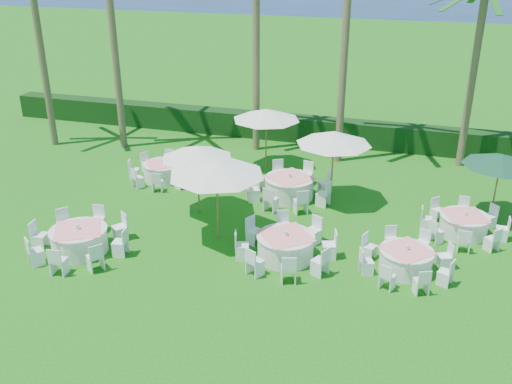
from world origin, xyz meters
TOP-DOWN VIEW (x-y plane):
  - ground at (0.00, 0.00)m, footprint 120.00×120.00m
  - hedge at (0.00, 12.00)m, footprint 34.00×1.00m
  - banquet_table_a at (-5.41, -0.82)m, footprint 3.19×3.19m
  - banquet_table_b at (1.00, 0.67)m, footprint 3.14×3.14m
  - banquet_table_c at (4.65, 0.98)m, footprint 2.77×2.77m
  - banquet_table_d at (-5.42, 5.42)m, footprint 2.85×2.85m
  - banquet_table_e at (0.02, 5.18)m, footprint 3.33×3.33m
  - banquet_table_f at (6.39, 3.93)m, footprint 2.83×2.83m
  - umbrella_a at (-2.81, 2.90)m, footprint 2.57×2.57m
  - umbrella_b at (-1.46, 1.26)m, footprint 3.14×3.14m
  - umbrella_c at (-1.69, 7.91)m, footprint 2.88×2.88m
  - umbrella_d at (1.63, 5.21)m, footprint 2.79×2.79m
  - umbrella_green at (7.39, 5.49)m, footprint 2.60×2.60m
  - palm_a at (-9.03, 8.63)m, footprint 4.15×4.40m
  - palm_b at (-2.80, 10.13)m, footprint 4.39×4.19m
  - palm_c at (1.18, 9.71)m, footprint 4.40×4.01m
  - palm_d at (6.44, 10.72)m, footprint 4.26×4.37m
  - palm_f at (-12.42, 7.95)m, footprint 4.26×4.36m

SIDE VIEW (x-z plane):
  - ground at x=0.00m, z-range 0.00..0.00m
  - banquet_table_c at x=4.65m, z-range -0.06..0.81m
  - banquet_table_f at x=6.39m, z-range -0.06..0.81m
  - banquet_table_d at x=-5.42m, z-range -0.06..0.82m
  - banquet_table_b at x=1.00m, z-range -0.06..0.90m
  - banquet_table_a at x=-5.41m, z-range -0.06..0.90m
  - banquet_table_e at x=0.02m, z-range -0.06..0.94m
  - hedge at x=0.00m, z-range 0.00..1.20m
  - umbrella_green at x=7.39m, z-range 1.01..3.48m
  - umbrella_a at x=-2.81m, z-range 1.07..3.66m
  - umbrella_c at x=-1.69m, z-range 1.09..3.75m
  - umbrella_b at x=-1.46m, z-range 1.15..3.94m
  - umbrella_d at x=1.63m, z-range 1.16..3.99m
  - palm_d at x=6.44m, z-range 0.44..8.09m
  - palm_f at x=-12.42m, z-range 0.45..8.52m
  - palm_b at x=-2.80m, z-range 0.46..9.85m
  - palm_a at x=-9.03m, z-range 0.47..10.75m
  - palm_c at x=1.18m, z-range 0.48..11.97m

